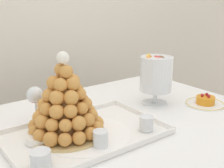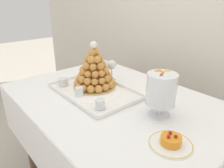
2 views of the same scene
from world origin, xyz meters
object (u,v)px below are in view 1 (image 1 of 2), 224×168
object	(u,v)px
creme_brulee_ramekin	(39,139)
wine_glass	(35,96)
dessert_cup_centre	(146,124)
serving_tray	(85,135)
dessert_cup_mid_left	(101,139)
fruit_tart_plate	(205,102)
croquembouche	(65,104)
dessert_cup_left	(41,159)
macaron_goblet	(156,74)

from	to	relation	value
creme_brulee_ramekin	wine_glass	distance (m)	0.21
dessert_cup_centre	wine_glass	xyz separation A→B (m)	(-0.28, 0.32, 0.07)
serving_tray	dessert_cup_mid_left	world-z (taller)	dessert_cup_mid_left
fruit_tart_plate	dessert_cup_mid_left	bearing A→B (deg)	-175.95
dessert_cup_centre	serving_tray	bearing A→B (deg)	152.16
dessert_cup_centre	creme_brulee_ramekin	size ratio (longest dim) A/B	0.63
creme_brulee_ramekin	fruit_tart_plate	world-z (taller)	fruit_tart_plate
croquembouche	dessert_cup_left	size ratio (longest dim) A/B	4.89
macaron_goblet	wine_glass	distance (m)	0.53
dessert_cup_mid_left	macaron_goblet	world-z (taller)	macaron_goblet
dessert_cup_centre	fruit_tart_plate	bearing A→B (deg)	6.06
serving_tray	dessert_cup_left	bearing A→B (deg)	-154.44
dessert_cup_centre	wine_glass	distance (m)	0.43
serving_tray	creme_brulee_ramekin	distance (m)	0.16
macaron_goblet	wine_glass	world-z (taller)	macaron_goblet
croquembouche	dessert_cup_left	xyz separation A→B (m)	(-0.15, -0.14, -0.09)
dessert_cup_left	fruit_tart_plate	bearing A→B (deg)	2.70
serving_tray	croquembouche	distance (m)	0.13
serving_tray	macaron_goblet	xyz separation A→B (m)	(0.42, 0.09, 0.13)
serving_tray	croquembouche	world-z (taller)	croquembouche
macaron_goblet	creme_brulee_ramekin	bearing A→B (deg)	-175.20
creme_brulee_ramekin	macaron_goblet	xyz separation A→B (m)	(0.58, 0.05, 0.12)
fruit_tart_plate	wine_glass	world-z (taller)	wine_glass
fruit_tart_plate	wine_glass	size ratio (longest dim) A/B	1.24
serving_tray	wine_glass	bearing A→B (deg)	112.27
dessert_cup_centre	wine_glass	bearing A→B (deg)	131.71
fruit_tart_plate	wine_glass	bearing A→B (deg)	158.18
dessert_cup_centre	macaron_goblet	size ratio (longest dim) A/B	0.22
serving_tray	dessert_cup_mid_left	distance (m)	0.11
dessert_cup_mid_left	dessert_cup_centre	world-z (taller)	same
dessert_cup_mid_left	dessert_cup_centre	xyz separation A→B (m)	(0.20, -0.00, -0.00)
serving_tray	dessert_cup_mid_left	bearing A→B (deg)	-92.29
dessert_cup_left	dessert_cup_centre	size ratio (longest dim) A/B	1.15
wine_glass	serving_tray	bearing A→B (deg)	-67.73
dessert_cup_centre	creme_brulee_ramekin	bearing A→B (deg)	158.10
creme_brulee_ramekin	croquembouche	bearing A→B (deg)	2.02
serving_tray	dessert_cup_mid_left	size ratio (longest dim) A/B	10.38
dessert_cup_left	creme_brulee_ramekin	world-z (taller)	dessert_cup_left
serving_tray	creme_brulee_ramekin	size ratio (longest dim) A/B	6.64
dessert_cup_mid_left	macaron_goblet	distance (m)	0.48
croquembouche	wine_glass	size ratio (longest dim) A/B	2.03
macaron_goblet	croquembouche	bearing A→B (deg)	-174.59
croquembouche	macaron_goblet	world-z (taller)	croquembouche
dessert_cup_mid_left	fruit_tart_plate	bearing A→B (deg)	4.05
croquembouche	creme_brulee_ramekin	distance (m)	0.14
creme_brulee_ramekin	serving_tray	bearing A→B (deg)	-13.66
croquembouche	wine_glass	world-z (taller)	croquembouche
dessert_cup_mid_left	dessert_cup_centre	bearing A→B (deg)	-0.06
croquembouche	wine_glass	xyz separation A→B (m)	(-0.04, 0.17, -0.01)
creme_brulee_ramekin	fruit_tart_plate	distance (m)	0.76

